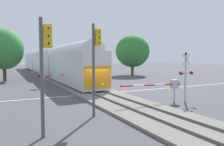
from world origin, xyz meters
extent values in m
plane|color=#47474C|center=(0.00, 0.00, 0.00)|extent=(220.00, 220.00, 0.00)
cube|color=beige|center=(0.00, 0.00, 0.00)|extent=(44.00, 0.20, 0.01)
cube|color=slate|center=(0.00, 0.00, 0.09)|extent=(4.40, 80.00, 0.18)
cube|color=#56514C|center=(-0.72, 0.00, 0.25)|extent=(0.10, 80.00, 0.14)
cube|color=#56514C|center=(0.72, 0.00, 0.25)|extent=(0.10, 80.00, 0.14)
cube|color=silver|center=(0.00, 7.86, 2.27)|extent=(3.00, 16.63, 3.90)
cube|color=orange|center=(0.00, -0.48, 1.69)|extent=(2.76, 0.08, 2.15)
cylinder|color=silver|center=(0.00, 7.86, 4.10)|extent=(2.76, 14.96, 2.76)
sphere|color=#F4F2CC|center=(-0.50, -0.49, 1.00)|extent=(0.24, 0.24, 0.24)
sphere|color=#F4F2CC|center=(0.50, -0.49, 1.00)|extent=(0.24, 0.24, 0.24)
cube|color=silver|center=(0.00, 27.60, 2.62)|extent=(3.00, 21.06, 4.60)
cube|color=black|center=(1.51, 27.60, 2.92)|extent=(0.04, 18.95, 0.90)
cube|color=gold|center=(1.52, 27.60, 1.47)|extent=(0.04, 19.37, 0.36)
cube|color=silver|center=(0.00, 49.56, 2.62)|extent=(3.00, 21.06, 4.60)
cube|color=black|center=(1.51, 49.56, 2.92)|extent=(0.04, 18.95, 0.90)
cube|color=gold|center=(1.52, 49.56, 1.47)|extent=(0.04, 19.37, 0.36)
cylinder|color=#B7B7BC|center=(4.06, -6.50, 0.55)|extent=(0.14, 0.14, 1.10)
cube|color=#B7B7BC|center=(4.06, -6.50, 1.45)|extent=(0.56, 0.40, 0.70)
sphere|color=black|center=(4.41, -6.50, 1.45)|extent=(0.36, 0.36, 0.36)
cylinder|color=red|center=(3.57, -6.50, 1.46)|extent=(0.98, 0.12, 0.15)
cylinder|color=white|center=(2.59, -6.50, 1.49)|extent=(0.98, 0.12, 0.15)
cylinder|color=red|center=(1.61, -6.50, 1.51)|extent=(0.98, 0.12, 0.15)
cylinder|color=white|center=(0.63, -6.50, 1.54)|extent=(0.98, 0.12, 0.15)
cylinder|color=red|center=(-0.34, -6.50, 1.56)|extent=(0.98, 0.12, 0.15)
sphere|color=red|center=(-0.83, -6.50, 1.58)|extent=(0.14, 0.14, 0.14)
cylinder|color=#B2B2B7|center=(4.86, -6.86, 1.89)|extent=(0.14, 0.14, 3.79)
cube|color=white|center=(4.86, -6.88, 3.44)|extent=(0.98, 0.05, 0.98)
cube|color=white|center=(4.86, -6.88, 3.44)|extent=(0.98, 0.05, 0.98)
cube|color=#B2B2B7|center=(4.86, -6.86, 2.35)|extent=(1.10, 0.08, 0.08)
cylinder|color=black|center=(4.31, -6.96, 2.35)|extent=(0.26, 0.18, 0.26)
cylinder|color=black|center=(5.41, -6.96, 2.35)|extent=(0.26, 0.18, 0.26)
sphere|color=red|center=(4.31, -7.06, 2.35)|extent=(0.20, 0.20, 0.20)
sphere|color=red|center=(5.41, -7.06, 2.35)|extent=(0.20, 0.20, 0.20)
cone|color=black|center=(4.86, -6.86, 3.91)|extent=(0.28, 0.28, 0.22)
cylinder|color=#B7B7BC|center=(-4.06, 6.50, 0.55)|extent=(0.14, 0.14, 1.10)
cube|color=#B7B7BC|center=(-4.06, 6.50, 1.45)|extent=(0.56, 0.40, 0.70)
sphere|color=black|center=(-4.41, 6.50, 1.45)|extent=(0.36, 0.36, 0.36)
cylinder|color=red|center=(-3.53, 6.50, 1.46)|extent=(1.05, 0.12, 0.13)
cylinder|color=white|center=(-2.48, 6.50, 1.47)|extent=(1.05, 0.12, 0.13)
cylinder|color=red|center=(-1.43, 6.50, 1.48)|extent=(1.05, 0.12, 0.13)
cylinder|color=white|center=(-0.38, 6.50, 1.50)|extent=(1.05, 0.12, 0.13)
cylinder|color=red|center=(0.67, 6.50, 1.51)|extent=(1.05, 0.12, 0.13)
sphere|color=red|center=(1.19, 6.50, 1.52)|extent=(0.14, 0.14, 0.14)
cylinder|color=#4C4C51|center=(-6.55, -9.69, 2.63)|extent=(0.16, 0.16, 5.25)
cube|color=gold|center=(-6.27, -9.69, 4.45)|extent=(0.34, 0.26, 1.00)
sphere|color=red|center=(-6.27, -9.84, 4.77)|extent=(0.20, 0.20, 0.20)
cylinder|color=gold|center=(-6.27, -9.87, 4.77)|extent=(0.24, 0.10, 0.24)
sphere|color=#262626|center=(-6.27, -9.84, 4.45)|extent=(0.20, 0.20, 0.20)
cylinder|color=gold|center=(-6.27, -9.87, 4.45)|extent=(0.24, 0.10, 0.24)
sphere|color=#262626|center=(-6.27, -9.84, 4.13)|extent=(0.20, 0.20, 0.20)
cylinder|color=gold|center=(-6.27, -9.87, 4.13)|extent=(0.24, 0.10, 0.24)
cylinder|color=#4C4C51|center=(-3.28, -7.56, 2.76)|extent=(0.16, 0.16, 5.53)
cube|color=gold|center=(-3.00, -7.56, 4.73)|extent=(0.34, 0.26, 1.00)
sphere|color=red|center=(-3.00, -7.71, 5.05)|extent=(0.20, 0.20, 0.20)
cylinder|color=gold|center=(-3.00, -7.74, 5.05)|extent=(0.24, 0.10, 0.24)
sphere|color=#262626|center=(-3.00, -7.71, 4.73)|extent=(0.20, 0.20, 0.20)
cylinder|color=gold|center=(-3.00, -7.74, 4.73)|extent=(0.24, 0.10, 0.24)
sphere|color=#262626|center=(-3.00, -7.71, 4.41)|extent=(0.20, 0.20, 0.20)
cylinder|color=gold|center=(-3.00, -7.74, 4.41)|extent=(0.24, 0.10, 0.24)
cylinder|color=brown|center=(15.87, 18.38, 1.25)|extent=(0.59, 0.59, 2.51)
ellipsoid|color=#2D7533|center=(15.87, 18.38, 5.00)|extent=(7.02, 7.02, 6.64)
cylinder|color=#4C3828|center=(-7.99, 16.90, 1.29)|extent=(0.49, 0.49, 2.58)
ellipsoid|color=#38843D|center=(-7.99, 16.90, 4.89)|extent=(5.73, 5.73, 6.18)
camera|label=1|loc=(-7.98, -19.28, 3.49)|focal=34.13mm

